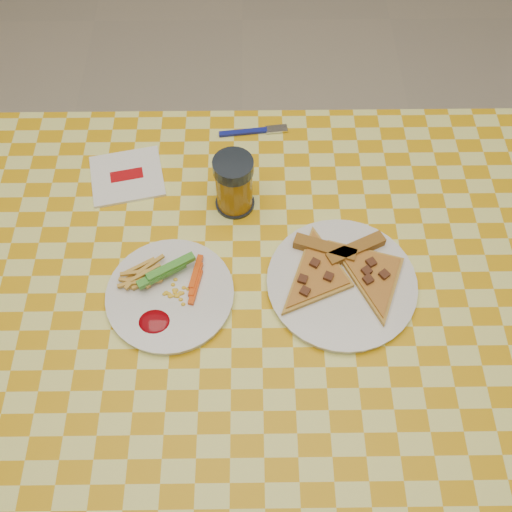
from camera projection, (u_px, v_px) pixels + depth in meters
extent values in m
plane|color=beige|center=(241.00, 413.00, 1.65)|extent=(8.00, 8.00, 0.00)
cylinder|color=silver|center=(36.00, 250.00, 1.52)|extent=(0.06, 0.06, 0.71)
cylinder|color=silver|center=(441.00, 246.00, 1.52)|extent=(0.06, 0.06, 0.71)
cube|color=#52381C|center=(233.00, 298.00, 1.02)|extent=(1.20, 0.80, 0.04)
cylinder|color=silver|center=(170.00, 295.00, 0.99)|extent=(0.26, 0.26, 0.01)
cylinder|color=silver|center=(341.00, 284.00, 1.00)|extent=(0.34, 0.34, 0.01)
cube|color=#0F610F|center=(166.00, 271.00, 0.98)|extent=(0.09, 0.07, 0.02)
cube|color=#E5460A|center=(196.00, 280.00, 0.99)|extent=(0.06, 0.07, 0.01)
ellipsoid|color=#780209|center=(154.00, 322.00, 0.95)|extent=(0.05, 0.05, 0.01)
cube|color=olive|center=(325.00, 249.00, 1.02)|extent=(0.11, 0.06, 0.02)
cube|color=olive|center=(355.00, 250.00, 1.02)|extent=(0.11, 0.07, 0.02)
cylinder|color=black|center=(235.00, 203.00, 1.10)|extent=(0.08, 0.08, 0.01)
cylinder|color=#86560E|center=(234.00, 188.00, 1.06)|extent=(0.07, 0.07, 0.10)
cylinder|color=black|center=(233.00, 167.00, 1.00)|extent=(0.07, 0.07, 0.02)
cube|color=white|center=(127.00, 176.00, 1.13)|extent=(0.16, 0.15, 0.01)
cube|color=#AA090E|center=(127.00, 175.00, 1.13)|extent=(0.07, 0.04, 0.00)
cube|color=navy|center=(243.00, 132.00, 1.19)|extent=(0.10, 0.02, 0.01)
cube|color=silver|center=(276.00, 129.00, 1.19)|extent=(0.05, 0.03, 0.00)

